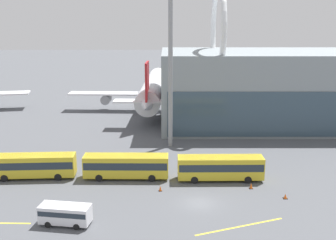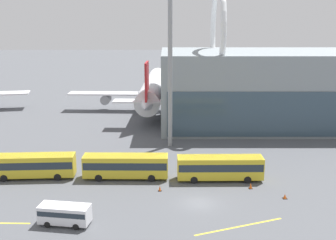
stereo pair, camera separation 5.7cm
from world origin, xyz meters
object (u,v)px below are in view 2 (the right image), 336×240
object	(u,v)px
traffic_cone_1	(251,186)
service_van_foreground	(65,213)
traffic_cone_0	(285,196)
shuttle_bus_0	(33,165)
airliner_at_gate_far	(153,89)
shuttle_bus_1	(126,165)
floodlight_mast	(171,49)
traffic_cone_2	(160,188)
shuttle_bus_2	(220,167)

from	to	relation	value
traffic_cone_1	service_van_foreground	bearing A→B (deg)	-156.38
traffic_cone_0	shuttle_bus_0	bearing A→B (deg)	168.46
shuttle_bus_0	airliner_at_gate_far	bearing A→B (deg)	67.15
traffic_cone_1	shuttle_bus_1	bearing A→B (deg)	167.87
airliner_at_gate_far	traffic_cone_0	size ratio (longest dim) A/B	70.49
floodlight_mast	traffic_cone_2	size ratio (longest dim) A/B	37.73
shuttle_bus_1	shuttle_bus_0	bearing A→B (deg)	179.87
airliner_at_gate_far	traffic_cone_2	bearing A→B (deg)	-174.86
shuttle_bus_2	floodlight_mast	world-z (taller)	floodlight_mast
floodlight_mast	traffic_cone_1	distance (m)	26.84
traffic_cone_0	traffic_cone_1	bearing A→B (deg)	140.03
airliner_at_gate_far	service_van_foreground	xyz separation A→B (m)	(-7.71, -56.40, -3.59)
traffic_cone_2	shuttle_bus_1	bearing A→B (deg)	137.66
shuttle_bus_0	floodlight_mast	world-z (taller)	floodlight_mast
airliner_at_gate_far	floodlight_mast	world-z (taller)	floodlight_mast
airliner_at_gate_far	shuttle_bus_2	world-z (taller)	airliner_at_gate_far
floodlight_mast	traffic_cone_1	xyz separation A→B (m)	(10.55, -18.53, -16.29)
airliner_at_gate_far	traffic_cone_1	xyz separation A→B (m)	(14.47, -46.70, -4.53)
shuttle_bus_2	traffic_cone_2	bearing A→B (deg)	-156.15
traffic_cone_2	service_van_foreground	bearing A→B (deg)	-138.90
airliner_at_gate_far	service_van_foreground	world-z (taller)	airliner_at_gate_far
airliner_at_gate_far	service_van_foreground	size ratio (longest dim) A/B	7.52
shuttle_bus_2	traffic_cone_0	bearing A→B (deg)	-39.90
shuttle_bus_0	service_van_foreground	distance (m)	15.51
shuttle_bus_2	traffic_cone_0	distance (m)	9.73
service_van_foreground	traffic_cone_0	distance (m)	26.71
shuttle_bus_0	shuttle_bus_2	world-z (taller)	same
shuttle_bus_1	traffic_cone_2	distance (m)	6.73
shuttle_bus_2	floodlight_mast	size ratio (longest dim) A/B	0.42
shuttle_bus_0	traffic_cone_1	world-z (taller)	shuttle_bus_0
service_van_foreground	traffic_cone_2	world-z (taller)	service_van_foreground
traffic_cone_0	shuttle_bus_1	bearing A→B (deg)	161.89
traffic_cone_0	floodlight_mast	bearing A→B (deg)	123.36
floodlight_mast	traffic_cone_0	bearing A→B (deg)	-56.64
traffic_cone_1	traffic_cone_2	world-z (taller)	traffic_cone_1
shuttle_bus_0	shuttle_bus_2	size ratio (longest dim) A/B	1.01
airliner_at_gate_far	floodlight_mast	size ratio (longest dim) A/B	1.56
floodlight_mast	airliner_at_gate_far	bearing A→B (deg)	97.92
traffic_cone_2	airliner_at_gate_far	bearing A→B (deg)	93.01
traffic_cone_0	traffic_cone_1	distance (m)	4.81
shuttle_bus_2	airliner_at_gate_far	bearing A→B (deg)	103.07
shuttle_bus_0	service_van_foreground	bearing A→B (deg)	-63.41
service_van_foreground	traffic_cone_2	bearing A→B (deg)	49.76
shuttle_bus_0	traffic_cone_2	distance (m)	18.53
floodlight_mast	service_van_foreground	bearing A→B (deg)	-112.38
shuttle_bus_0	shuttle_bus_1	bearing A→B (deg)	-3.80
shuttle_bus_0	traffic_cone_2	size ratio (longest dim) A/B	16.01
service_van_foreground	traffic_cone_1	size ratio (longest dim) A/B	7.37
service_van_foreground	traffic_cone_1	distance (m)	24.22
service_van_foreground	traffic_cone_2	distance (m)	13.58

